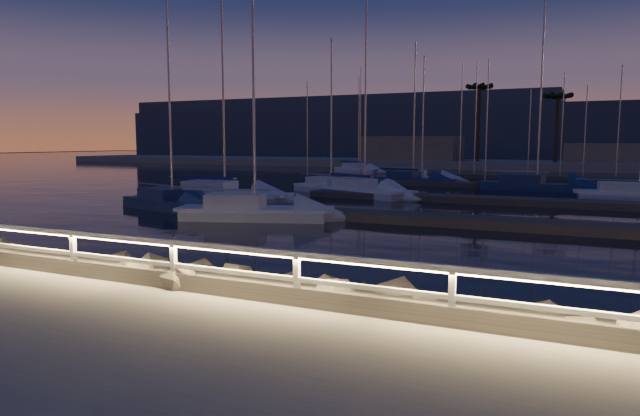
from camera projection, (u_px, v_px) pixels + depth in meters
The scene contains 19 objects.
ground at pixel (253, 298), 11.52m from camera, with size 400.00×400.00×0.00m, color #AFA99E.
harbor_water at pixel (491, 201), 39.69m from camera, with size 400.00×440.00×0.60m.
guard_rail at pixel (250, 261), 11.45m from camera, with size 44.11×0.12×1.06m.
riprap at pixel (309, 295), 12.29m from camera, with size 36.71×2.56×1.35m.
floating_docks at pixel (494, 191), 40.78m from camera, with size 22.00×36.00×0.40m.
far_shore at pixel (539, 162), 78.11m from camera, with size 160.00×14.00×5.20m.
palm_left at pixel (480, 90), 78.44m from camera, with size 3.00×3.00×11.20m.
palm_center at pixel (558, 98), 75.28m from camera, with size 3.00×3.00×9.70m.
distant_hills at pixel (463, 135), 140.49m from camera, with size 230.00×37.50×18.00m.
sailboat_a at pixel (251, 210), 27.50m from camera, with size 7.73×4.41×12.79m.
sailboat_b at pixel (222, 194), 35.58m from camera, with size 8.60×3.28×14.33m.
sailboat_e at pixel (329, 187), 42.11m from camera, with size 6.75×4.10×11.22m.
sailboat_f at pixel (171, 202), 31.69m from camera, with size 7.55×4.11×12.41m.
sailboat_g at pixel (635, 194), 36.65m from camera, with size 7.90×2.87×13.15m.
sailboat_i at pixel (420, 178), 52.58m from camera, with size 6.90×2.71×11.51m.
sailboat_j at pixel (362, 190), 39.21m from camera, with size 7.91×5.18×13.19m.
sailboat_k at pixel (534, 185), 43.60m from camera, with size 8.96×3.71×14.77m.
sailboat_m at pixel (357, 169), 69.21m from camera, with size 6.92×4.08×11.48m.
sailboat_n at pixel (411, 179), 50.04m from camera, with size 7.52×3.62×12.36m.
Camera 1 is at (6.00, -9.58, 3.16)m, focal length 32.00 mm.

